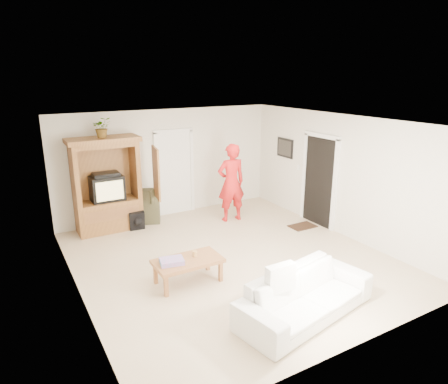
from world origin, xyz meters
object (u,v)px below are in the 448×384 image
at_px(armoire, 108,191).
at_px(coffee_table, 188,262).
at_px(sofa, 306,295).
at_px(man, 231,183).

relative_size(armoire, coffee_table, 1.85).
bearing_deg(sofa, man, 63.57).
bearing_deg(armoire, man, -17.64).
relative_size(man, coffee_table, 1.65).
bearing_deg(man, armoire, -11.12).
bearing_deg(coffee_table, man, 45.68).
xyz_separation_m(man, sofa, (-1.10, -3.94, -0.61)).
xyz_separation_m(armoire, sofa, (1.57, -4.79, -0.59)).
relative_size(armoire, sofa, 0.95).
bearing_deg(man, coffee_table, 52.12).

